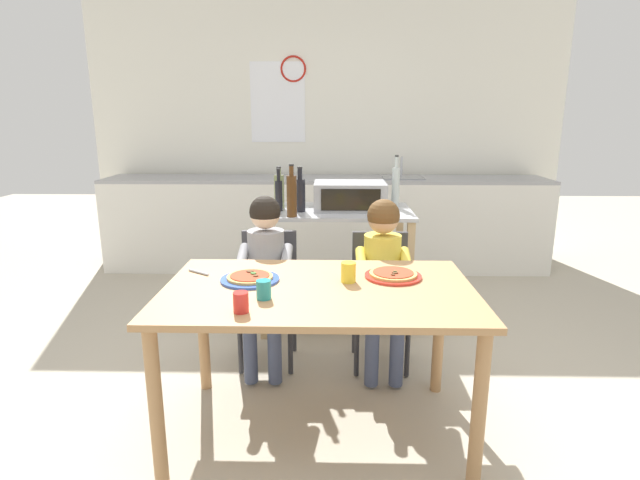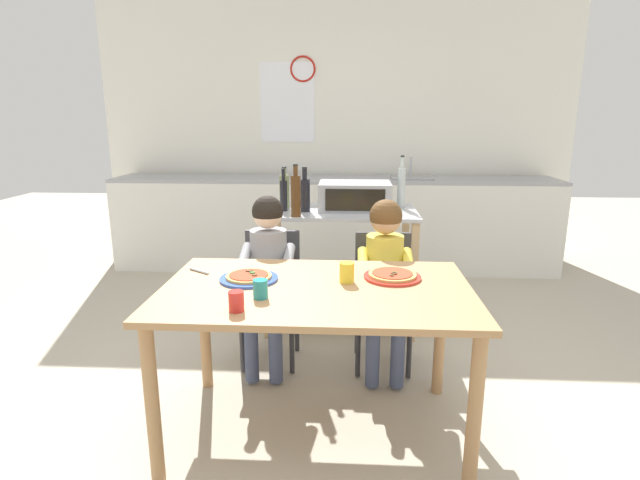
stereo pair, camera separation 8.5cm
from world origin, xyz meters
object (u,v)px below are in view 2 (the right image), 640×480
at_px(pizza_plate_blue_rimmed, 249,277).
at_px(bottle_squat_spirits, 296,195).
at_px(bottle_brown_beer, 305,194).
at_px(dining_chair_right, 383,290).
at_px(dining_table, 316,306).
at_px(child_in_grey_shirt, 267,263).
at_px(bottle_clear_vinegar, 401,187).
at_px(drinking_cup_red, 236,301).
at_px(bottle_tall_green_wine, 284,191).
at_px(serving_spoon, 199,271).
at_px(bottle_dark_olive_oil, 284,194).
at_px(child_in_yellow_shirt, 385,266).
at_px(drinking_cup_yellow, 347,272).
at_px(dining_chair_left, 271,287).
at_px(drinking_cup_teal, 260,289).
at_px(pizza_plate_red_rimmed, 392,276).
at_px(toaster_oven, 355,196).
at_px(kitchen_island_cart, 340,248).

bearing_deg(pizza_plate_blue_rimmed, bottle_squat_spirits, 82.52).
height_order(bottle_brown_beer, dining_chair_right, bottle_brown_beer).
distance_m(bottle_squat_spirits, dining_table, 1.14).
relative_size(dining_table, child_in_grey_shirt, 1.37).
distance_m(bottle_brown_beer, bottle_clear_vinegar, 0.71).
relative_size(bottle_clear_vinegar, child_in_grey_shirt, 0.36).
bearing_deg(drinking_cup_red, bottle_tall_green_wine, 90.42).
bearing_deg(drinking_cup_red, bottle_clear_vinegar, 64.61).
bearing_deg(bottle_brown_beer, serving_spoon, -113.01).
distance_m(bottle_dark_olive_oil, serving_spoon, 1.14).
bearing_deg(bottle_dark_olive_oil, child_in_yellow_shirt, -43.97).
xyz_separation_m(bottle_brown_beer, drinking_cup_yellow, (0.30, -1.17, -0.19)).
xyz_separation_m(dining_table, drinking_cup_red, (-0.30, -0.31, 0.14)).
bearing_deg(serving_spoon, drinking_cup_red, -58.82).
bearing_deg(dining_table, drinking_cup_red, -134.72).
bearing_deg(dining_table, dining_chair_left, 113.78).
xyz_separation_m(bottle_clear_vinegar, bottle_dark_olive_oil, (-0.84, -0.17, -0.03)).
distance_m(drinking_cup_teal, drinking_cup_red, 0.17).
bearing_deg(bottle_dark_olive_oil, dining_table, -76.25).
bearing_deg(pizza_plate_red_rimmed, bottle_tall_green_wine, 119.13).
distance_m(bottle_brown_beer, dining_chair_right, 0.89).
height_order(bottle_clear_vinegar, drinking_cup_yellow, bottle_clear_vinegar).
bearing_deg(toaster_oven, bottle_tall_green_wine, 176.83).
relative_size(bottle_tall_green_wine, pizza_plate_red_rimmed, 1.08).
relative_size(kitchen_island_cart, serving_spoon, 7.68).
distance_m(child_in_yellow_shirt, pizza_plate_blue_rimmed, 0.88).
distance_m(bottle_clear_vinegar, drinking_cup_yellow, 1.43).
relative_size(toaster_oven, bottle_squat_spirits, 1.45).
bearing_deg(drinking_cup_red, toaster_oven, 73.35).
bearing_deg(drinking_cup_red, bottle_dark_olive_oil, 90.18).
distance_m(child_in_yellow_shirt, drinking_cup_teal, 0.98).
relative_size(bottle_squat_spirits, drinking_cup_red, 4.12).
height_order(kitchen_island_cart, bottle_tall_green_wine, bottle_tall_green_wine).
distance_m(bottle_brown_beer, bottle_tall_green_wine, 0.20).
distance_m(kitchen_island_cart, dining_chair_right, 0.65).
xyz_separation_m(child_in_grey_shirt, pizza_plate_red_rimmed, (0.69, -0.48, 0.09)).
bearing_deg(dining_chair_left, toaster_oven, 48.51).
bearing_deg(bottle_clear_vinegar, bottle_squat_spirits, -152.83).
bearing_deg(bottle_clear_vinegar, dining_chair_right, -103.11).
relative_size(bottle_clear_vinegar, pizza_plate_blue_rimmed, 1.34).
height_order(toaster_oven, bottle_tall_green_wine, bottle_tall_green_wine).
bearing_deg(bottle_dark_olive_oil, drinking_cup_yellow, -69.26).
distance_m(kitchen_island_cart, pizza_plate_blue_rimmed, 1.32).
height_order(kitchen_island_cart, pizza_plate_blue_rimmed, kitchen_island_cart).
distance_m(toaster_oven, bottle_dark_olive_oil, 0.51).
distance_m(toaster_oven, child_in_grey_shirt, 0.93).
bearing_deg(bottle_squat_spirits, bottle_dark_olive_oil, 118.13).
distance_m(kitchen_island_cart, drinking_cup_red, 1.69).
bearing_deg(pizza_plate_red_rimmed, bottle_clear_vinegar, 82.76).
xyz_separation_m(toaster_oven, drinking_cup_teal, (-0.42, -1.50, -0.17)).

